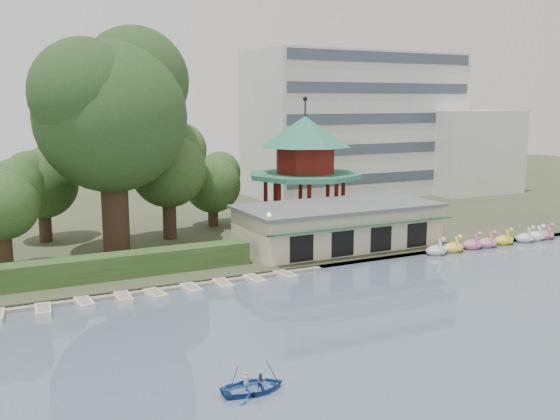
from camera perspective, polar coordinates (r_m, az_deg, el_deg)
ground_plane at (r=35.62m, az=10.44°, el=-12.69°), size 220.00×220.00×0.00m
shore at (r=81.72m, az=-12.05°, el=0.21°), size 220.00×70.00×0.40m
embankment at (r=49.66m, az=-1.71°, el=-5.82°), size 220.00×0.60×0.30m
dock at (r=46.03m, az=-15.44°, el=-7.49°), size 34.00×1.60×0.24m
boathouse at (r=57.81m, az=5.32°, el=-1.36°), size 18.60×9.39×3.90m
pavilion at (r=66.65m, az=2.28°, el=4.60°), size 12.40×12.40×13.50m
office_building at (r=91.87m, az=8.50°, el=7.34°), size 38.00×18.00×20.00m
hedge at (r=48.42m, az=-19.78°, el=-5.41°), size 30.00×2.00×1.80m
lamp_post at (r=51.03m, az=-1.01°, el=-1.71°), size 0.36×0.36×4.28m
big_tree at (r=55.44m, az=-15.10°, el=9.25°), size 14.13×13.17×19.80m
small_trees at (r=59.53m, az=-17.14°, el=2.47°), size 39.02×16.25×11.28m
swan_boats at (r=63.17m, az=19.18°, el=-2.74°), size 16.29×2.12×1.92m
moored_rowboats at (r=44.56m, az=-16.05°, el=-8.02°), size 29.63×2.76×0.36m
rowboat_with_passengers at (r=30.63m, az=-2.43°, el=-15.48°), size 4.53×3.34×2.01m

